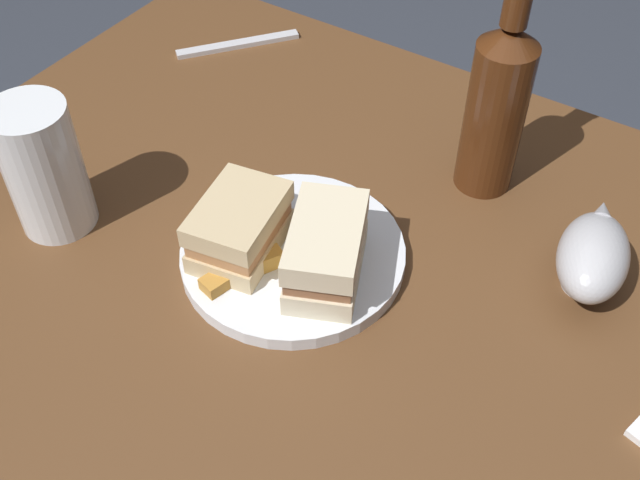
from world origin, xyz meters
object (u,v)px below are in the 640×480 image
at_px(sandwich_half_left, 239,227).
at_px(sandwich_half_right, 330,253).
at_px(gravy_boat, 593,256).
at_px(pint_glass, 46,173).
at_px(plate, 293,254).
at_px(cider_bottle, 497,104).
at_px(fork, 238,44).

distance_m(sandwich_half_left, sandwich_half_right, 0.10).
height_order(sandwich_half_left, gravy_boat, sandwich_half_left).
bearing_deg(pint_glass, sandwich_half_left, 17.10).
distance_m(sandwich_half_left, gravy_boat, 0.36).
xyz_separation_m(plate, sandwich_half_left, (-0.05, -0.03, 0.04)).
bearing_deg(cider_bottle, gravy_boat, -30.27).
height_order(pint_glass, gravy_boat, pint_glass).
relative_size(sandwich_half_right, pint_glass, 0.90).
relative_size(sandwich_half_left, sandwich_half_right, 0.87).
xyz_separation_m(cider_bottle, fork, (-0.42, 0.07, -0.11)).
bearing_deg(sandwich_half_right, gravy_boat, 33.40).
distance_m(cider_bottle, fork, 0.44).
bearing_deg(gravy_boat, sandwich_half_left, -152.99).
height_order(sandwich_half_right, gravy_boat, sandwich_half_right).
height_order(sandwich_half_left, sandwich_half_right, sandwich_half_right).
height_order(pint_glass, fork, pint_glass).
bearing_deg(gravy_boat, cider_bottle, 149.73).
xyz_separation_m(plate, fork, (-0.30, 0.30, -0.00)).
xyz_separation_m(gravy_boat, fork, (-0.58, 0.17, -0.04)).
relative_size(pint_glass, gravy_boat, 1.12).
distance_m(sandwich_half_right, cider_bottle, 0.25).
bearing_deg(pint_glass, cider_bottle, 40.66).
distance_m(sandwich_half_left, pint_glass, 0.22).
relative_size(plate, gravy_boat, 1.75).
bearing_deg(sandwich_half_left, cider_bottle, 57.37).
xyz_separation_m(plate, cider_bottle, (0.12, 0.23, 0.10)).
xyz_separation_m(sandwich_half_right, pint_glass, (-0.31, -0.08, 0.02)).
bearing_deg(gravy_boat, plate, -153.82).
bearing_deg(sandwich_half_left, gravy_boat, 27.01).
distance_m(gravy_boat, fork, 0.60).
distance_m(pint_glass, gravy_boat, 0.58).
bearing_deg(pint_glass, fork, 96.92).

